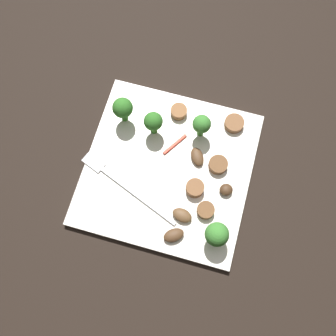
{
  "coord_description": "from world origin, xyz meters",
  "views": [
    {
      "loc": [
        -0.05,
        0.19,
        0.61
      ],
      "look_at": [
        0.0,
        0.0,
        0.01
      ],
      "focal_mm": 43.1,
      "sensor_mm": 36.0,
      "label": 1
    }
  ],
  "objects_px": {
    "broccoli_floret_2": "(202,125)",
    "sausage_slice_4": "(206,210)",
    "sausage_slice_3": "(234,123)",
    "mushroom_2": "(197,157)",
    "mushroom_0": "(174,235)",
    "broccoli_floret_0": "(123,108)",
    "pepper_strip_0": "(177,145)",
    "fork": "(122,184)",
    "mushroom_3": "(226,190)",
    "plate": "(168,169)",
    "broccoli_floret_1": "(153,122)",
    "mushroom_1": "(182,215)",
    "sausage_slice_2": "(218,165)",
    "sausage_slice_1": "(179,112)",
    "broccoli_floret_3": "(217,235)",
    "sausage_slice_0": "(195,188)"
  },
  "relations": [
    {
      "from": "broccoli_floret_2",
      "to": "sausage_slice_4",
      "type": "height_order",
      "value": "broccoli_floret_2"
    },
    {
      "from": "sausage_slice_3",
      "to": "mushroom_2",
      "type": "relative_size",
      "value": 0.99
    },
    {
      "from": "mushroom_0",
      "to": "mushroom_2",
      "type": "bearing_deg",
      "value": -91.36
    },
    {
      "from": "broccoli_floret_0",
      "to": "pepper_strip_0",
      "type": "distance_m",
      "value": 0.1
    },
    {
      "from": "broccoli_floret_0",
      "to": "fork",
      "type": "bearing_deg",
      "value": 105.1
    },
    {
      "from": "broccoli_floret_2",
      "to": "mushroom_3",
      "type": "height_order",
      "value": "broccoli_floret_2"
    },
    {
      "from": "plate",
      "to": "broccoli_floret_2",
      "type": "bearing_deg",
      "value": -115.73
    },
    {
      "from": "broccoli_floret_1",
      "to": "mushroom_1",
      "type": "bearing_deg",
      "value": 122.91
    },
    {
      "from": "plate",
      "to": "mushroom_3",
      "type": "xyz_separation_m",
      "value": [
        -0.1,
        0.01,
        0.01
      ]
    },
    {
      "from": "plate",
      "to": "sausage_slice_2",
      "type": "bearing_deg",
      "value": -162.01
    },
    {
      "from": "mushroom_1",
      "to": "sausage_slice_1",
      "type": "bearing_deg",
      "value": -73.23
    },
    {
      "from": "sausage_slice_1",
      "to": "sausage_slice_3",
      "type": "xyz_separation_m",
      "value": [
        -0.09,
        -0.0,
        -0.0
      ]
    },
    {
      "from": "plate",
      "to": "sausage_slice_2",
      "type": "relative_size",
      "value": 8.62
    },
    {
      "from": "plate",
      "to": "mushroom_2",
      "type": "xyz_separation_m",
      "value": [
        -0.04,
        -0.03,
        0.01
      ]
    },
    {
      "from": "sausage_slice_4",
      "to": "mushroom_3",
      "type": "xyz_separation_m",
      "value": [
        -0.02,
        -0.04,
        0.0
      ]
    },
    {
      "from": "sausage_slice_3",
      "to": "sausage_slice_4",
      "type": "relative_size",
      "value": 1.18
    },
    {
      "from": "broccoli_floret_1",
      "to": "sausage_slice_3",
      "type": "xyz_separation_m",
      "value": [
        -0.12,
        -0.04,
        -0.03
      ]
    },
    {
      "from": "mushroom_0",
      "to": "pepper_strip_0",
      "type": "bearing_deg",
      "value": -76.69
    },
    {
      "from": "broccoli_floret_1",
      "to": "mushroom_1",
      "type": "height_order",
      "value": "broccoli_floret_1"
    },
    {
      "from": "fork",
      "to": "broccoli_floret_3",
      "type": "bearing_deg",
      "value": -173.27
    },
    {
      "from": "sausage_slice_2",
      "to": "sausage_slice_4",
      "type": "bearing_deg",
      "value": 88.93
    },
    {
      "from": "broccoli_floret_0",
      "to": "mushroom_3",
      "type": "distance_m",
      "value": 0.2
    },
    {
      "from": "sausage_slice_2",
      "to": "broccoli_floret_0",
      "type": "bearing_deg",
      "value": -13.38
    },
    {
      "from": "broccoli_floret_1",
      "to": "sausage_slice_1",
      "type": "height_order",
      "value": "broccoli_floret_1"
    },
    {
      "from": "broccoli_floret_2",
      "to": "sausage_slice_0",
      "type": "xyz_separation_m",
      "value": [
        -0.02,
        0.09,
        -0.03
      ]
    },
    {
      "from": "broccoli_floret_2",
      "to": "sausage_slice_1",
      "type": "relative_size",
      "value": 1.91
    },
    {
      "from": "mushroom_1",
      "to": "broccoli_floret_1",
      "type": "bearing_deg",
      "value": -57.09
    },
    {
      "from": "broccoli_floret_0",
      "to": "broccoli_floret_2",
      "type": "xyz_separation_m",
      "value": [
        -0.13,
        -0.01,
        -0.0
      ]
    },
    {
      "from": "broccoli_floret_3",
      "to": "broccoli_floret_2",
      "type": "bearing_deg",
      "value": -68.53
    },
    {
      "from": "mushroom_0",
      "to": "mushroom_3",
      "type": "bearing_deg",
      "value": -123.65
    },
    {
      "from": "mushroom_0",
      "to": "mushroom_1",
      "type": "bearing_deg",
      "value": -97.54
    },
    {
      "from": "sausage_slice_1",
      "to": "sausage_slice_2",
      "type": "height_order",
      "value": "same"
    },
    {
      "from": "sausage_slice_1",
      "to": "mushroom_1",
      "type": "xyz_separation_m",
      "value": [
        -0.05,
        0.17,
        -0.0
      ]
    },
    {
      "from": "mushroom_3",
      "to": "pepper_strip_0",
      "type": "xyz_separation_m",
      "value": [
        0.09,
        -0.05,
        -0.0
      ]
    },
    {
      "from": "plate",
      "to": "sausage_slice_3",
      "type": "xyz_separation_m",
      "value": [
        -0.08,
        -0.1,
        0.01
      ]
    },
    {
      "from": "broccoli_floret_0",
      "to": "mushroom_1",
      "type": "relative_size",
      "value": 1.79
    },
    {
      "from": "sausage_slice_2",
      "to": "mushroom_2",
      "type": "xyz_separation_m",
      "value": [
        0.03,
        -0.0,
        -0.0
      ]
    },
    {
      "from": "fork",
      "to": "sausage_slice_4",
      "type": "bearing_deg",
      "value": -161.02
    },
    {
      "from": "fork",
      "to": "broccoli_floret_1",
      "type": "distance_m",
      "value": 0.11
    },
    {
      "from": "mushroom_0",
      "to": "sausage_slice_3",
      "type": "bearing_deg",
      "value": -103.03
    },
    {
      "from": "broccoli_floret_0",
      "to": "sausage_slice_3",
      "type": "distance_m",
      "value": 0.18
    },
    {
      "from": "sausage_slice_0",
      "to": "mushroom_2",
      "type": "xyz_separation_m",
      "value": [
        0.01,
        -0.05,
        -0.0
      ]
    },
    {
      "from": "broccoli_floret_0",
      "to": "plate",
      "type": "bearing_deg",
      "value": 145.02
    },
    {
      "from": "sausage_slice_4",
      "to": "mushroom_1",
      "type": "bearing_deg",
      "value": 27.91
    },
    {
      "from": "sausage_slice_3",
      "to": "sausage_slice_4",
      "type": "xyz_separation_m",
      "value": [
        0.01,
        0.15,
        0.0
      ]
    },
    {
      "from": "fork",
      "to": "sausage_slice_0",
      "type": "relative_size",
      "value": 6.06
    },
    {
      "from": "mushroom_3",
      "to": "sausage_slice_3",
      "type": "bearing_deg",
      "value": -83.61
    },
    {
      "from": "mushroom_2",
      "to": "mushroom_3",
      "type": "xyz_separation_m",
      "value": [
        -0.06,
        0.04,
        0.0
      ]
    },
    {
      "from": "broccoli_floret_1",
      "to": "sausage_slice_4",
      "type": "distance_m",
      "value": 0.16
    },
    {
      "from": "broccoli_floret_2",
      "to": "sausage_slice_4",
      "type": "bearing_deg",
      "value": 107.77
    }
  ]
}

